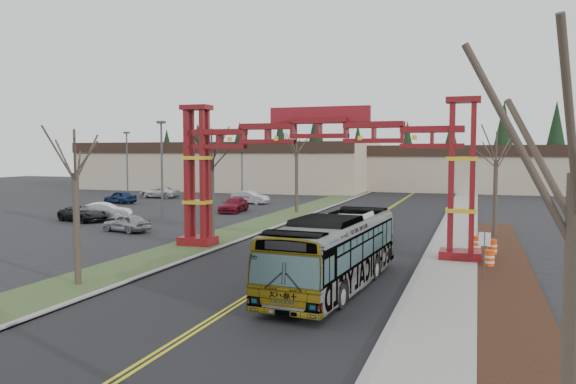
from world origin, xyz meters
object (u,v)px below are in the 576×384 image
at_px(parked_car_mid_b, 120,197).
at_px(bare_tree_median_far, 297,149).
at_px(parked_car_near_c, 83,214).
at_px(bare_tree_median_mid, 212,160).
at_px(parked_car_near_a, 127,223).
at_px(barrel_mid, 492,248).
at_px(parked_car_far_b, 159,192).
at_px(barrel_south, 489,259).
at_px(barrel_north, 477,244).
at_px(parked_car_far_a, 250,197).
at_px(street_sign, 485,246).
at_px(light_pole_near, 162,162).
at_px(bare_tree_median_near, 75,174).
at_px(parked_car_near_b, 105,211).
at_px(retail_building_west, 232,166).
at_px(parked_car_mid_a, 234,205).
at_px(bare_tree_right_far, 496,160).
at_px(retail_building_east, 486,168).
at_px(transit_bus, 335,252).
at_px(gateway_arch, 319,152).
at_px(light_pole_mid, 127,161).
at_px(light_pole_far, 242,157).
at_px(silver_sedan, 371,231).

xyz_separation_m(parked_car_mid_b, bare_tree_median_far, (22.76, -3.31, 5.51)).
xyz_separation_m(parked_car_near_c, bare_tree_median_mid, (15.40, -6.13, 4.76)).
distance_m(parked_car_near_a, barrel_mid, 25.80).
bearing_deg(parked_car_mid_b, parked_car_far_b, -165.01).
relative_size(barrel_south, barrel_north, 0.99).
relative_size(parked_car_far_a, barrel_north, 4.78).
height_order(parked_car_mid_b, barrel_north, parked_car_mid_b).
bearing_deg(street_sign, barrel_north, 92.39).
bearing_deg(parked_car_far_a, bare_tree_median_far, -123.59).
bearing_deg(barrel_mid, light_pole_near, 158.58).
xyz_separation_m(parked_car_near_c, barrel_mid, (33.10, -6.04, -0.19)).
bearing_deg(bare_tree_median_mid, bare_tree_median_near, -90.00).
distance_m(parked_car_near_b, barrel_south, 33.72).
bearing_deg(barrel_mid, retail_building_west, 127.47).
relative_size(parked_car_mid_a, bare_tree_right_far, 0.67).
bearing_deg(retail_building_east, transit_bus, -95.72).
xyz_separation_m(retail_building_east, parked_car_near_b, (-32.34, -52.19, -2.75)).
relative_size(bare_tree_median_mid, street_sign, 3.30).
bearing_deg(gateway_arch, parked_car_near_c, 160.68).
bearing_deg(light_pole_mid, parked_car_far_b, 63.91).
bearing_deg(barrel_south, light_pole_near, 152.39).
bearing_deg(gateway_arch, parked_car_near_a, 166.21).
bearing_deg(transit_bus, retail_building_east, 88.25).
height_order(retail_building_east, bare_tree_median_far, bare_tree_median_far).
distance_m(bare_tree_right_far, light_pole_mid, 46.57).
height_order(bare_tree_median_mid, barrel_mid, bare_tree_median_mid).
xyz_separation_m(transit_bus, parked_car_near_a, (-19.02, 12.08, -0.94)).
height_order(transit_bus, barrel_north, transit_bus).
distance_m(gateway_arch, retail_building_west, 61.78).
bearing_deg(bare_tree_right_far, barrel_north, -100.32).
bearing_deg(parked_car_mid_b, light_pole_mid, -140.58).
xyz_separation_m(parked_car_mid_a, light_pole_near, (-4.45, -6.05, 4.38)).
bearing_deg(retail_building_west, bare_tree_median_mid, -67.02).
height_order(parked_car_mid_a, light_pole_far, light_pole_far).
height_order(retail_building_east, parked_car_far_a, retail_building_east).
height_order(gateway_arch, parked_car_near_a, gateway_arch).
relative_size(parked_car_near_b, light_pole_far, 0.50).
bearing_deg(retail_building_east, bare_tree_median_far, -113.50).
xyz_separation_m(parked_car_mid_b, barrel_north, (39.60, -20.43, -0.26)).
distance_m(gateway_arch, light_pole_far, 49.04).
height_order(bare_tree_right_far, barrel_north, bare_tree_right_far).
distance_m(retail_building_east, parked_car_far_b, 50.43).
bearing_deg(street_sign, retail_building_west, 123.76).
bearing_deg(parked_car_near_a, street_sign, 85.39).
bearing_deg(parked_car_far_a, silver_sedan, -132.19).
xyz_separation_m(parked_car_near_c, parked_car_far_b, (-7.35, 24.17, 0.07)).
distance_m(parked_car_mid_b, barrel_mid, 45.92).
relative_size(gateway_arch, light_pole_near, 2.07).
distance_m(parked_car_near_a, parked_car_near_c, 8.51).
distance_m(retail_building_west, bare_tree_median_far, 40.07).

